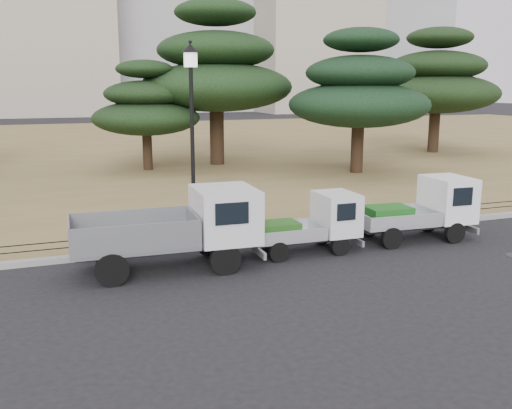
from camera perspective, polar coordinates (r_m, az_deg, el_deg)
name	(u,v)px	position (r m, az deg, el deg)	size (l,w,h in m)	color
ground	(283,269)	(14.67, 2.77, -6.48)	(220.00, 220.00, 0.00)	black
lawn	(122,147)	(43.96, -13.30, 5.61)	(120.00, 56.00, 0.15)	olive
curb	(249,241)	(16.96, -0.71, -3.65)	(120.00, 0.25, 0.16)	gray
truck_large	(178,226)	(14.56, -7.83, -2.12)	(4.72, 2.06, 2.03)	black
truck_kei_front	(312,224)	(16.02, 5.58, -1.91)	(3.12, 1.39, 1.64)	black
truck_kei_rear	(422,209)	(17.96, 16.25, -0.44)	(3.67, 1.76, 1.87)	black
street_lamp	(192,111)	(16.19, -6.45, 9.31)	(0.50, 0.50, 5.57)	black
pipe_fence	(247,228)	(17.01, -0.89, -2.35)	(38.00, 0.04, 0.40)	black
pine_center_left	(146,107)	(30.98, -10.97, 9.54)	(5.67, 5.67, 5.76)	black
pine_center_right	(216,71)	(32.68, -4.02, 13.22)	(8.55, 8.55, 9.08)	black
pine_east_near	(359,90)	(29.91, 10.28, 11.16)	(7.21, 7.21, 7.28)	black
pine_east_far	(437,81)	(40.57, 17.65, 11.68)	(8.16, 8.16, 8.19)	black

